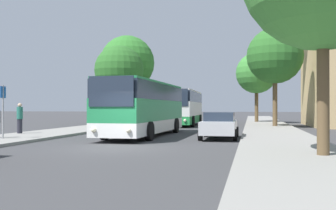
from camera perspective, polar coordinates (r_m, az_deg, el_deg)
The scene contains 11 objects.
ground_plane at distance 16.84m, azimuth -7.27°, elevation -6.24°, with size 300.00×300.00×0.00m, color #38383A.
sidewalk_right at distance 15.98m, azimuth 17.33°, elevation -6.27°, with size 4.00×120.00×0.15m, color gray.
bus_front at distance 23.89m, azimuth -3.45°, elevation -0.35°, with size 2.93×11.27×3.24m.
bus_middle at distance 37.87m, azimuth 2.24°, elevation -0.30°, with size 3.05×10.86×3.33m.
parked_car_right_near at distance 21.83m, azimuth 7.49°, elevation -2.87°, with size 2.00×4.47×1.47m.
bus_stop_sign at distance 21.62m, azimuth -22.83°, elevation -0.08°, with size 0.08×0.45×2.71m.
pedestrian_waiting_near at distance 25.62m, azimuth -20.72°, elevation -1.77°, with size 0.36×0.36×1.85m.
tree_left_near at distance 44.66m, azimuth -5.93°, elevation 6.09°, with size 6.11×6.11×9.68m.
tree_left_far at distance 39.82m, azimuth -7.12°, elevation 5.03°, with size 4.93×4.93×7.81m.
tree_right_mid at distance 45.14m, azimuth 12.72°, elevation 4.53°, with size 4.57×4.57×7.74m.
tree_right_far at distance 35.08m, azimuth 15.25°, elevation 6.87°, with size 4.79×4.79×8.41m.
Camera 1 is at (5.50, -15.82, 1.72)m, focal length 42.00 mm.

